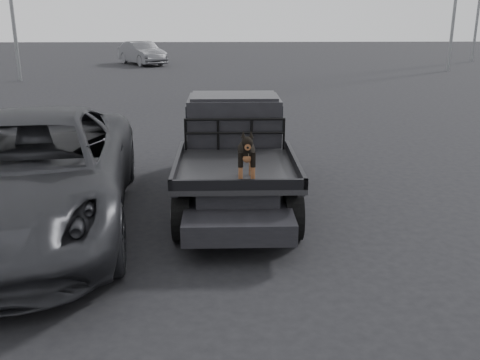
{
  "coord_description": "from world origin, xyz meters",
  "views": [
    {
      "loc": [
        -0.82,
        -6.86,
        3.26
      ],
      "look_at": [
        -0.63,
        -0.2,
        1.18
      ],
      "focal_mm": 40.0,
      "sensor_mm": 36.0,
      "label": 1
    }
  ],
  "objects_px": {
    "dog": "(246,154)",
    "distant_car_a": "(142,53)",
    "flatbed_ute": "(235,177)",
    "parked_suv": "(30,174)"
  },
  "relations": [
    {
      "from": "dog",
      "to": "parked_suv",
      "type": "distance_m",
      "value": 3.38
    },
    {
      "from": "flatbed_ute",
      "to": "distant_car_a",
      "type": "bearing_deg",
      "value": 101.59
    },
    {
      "from": "flatbed_ute",
      "to": "dog",
      "type": "height_order",
      "value": "dog"
    },
    {
      "from": "dog",
      "to": "distant_car_a",
      "type": "relative_size",
      "value": 0.16
    },
    {
      "from": "flatbed_ute",
      "to": "distant_car_a",
      "type": "distance_m",
      "value": 28.03
    },
    {
      "from": "distant_car_a",
      "to": "flatbed_ute",
      "type": "bearing_deg",
      "value": -110.82
    },
    {
      "from": "parked_suv",
      "to": "distant_car_a",
      "type": "height_order",
      "value": "parked_suv"
    },
    {
      "from": "flatbed_ute",
      "to": "dog",
      "type": "relative_size",
      "value": 7.3
    },
    {
      "from": "parked_suv",
      "to": "distant_car_a",
      "type": "xyz_separation_m",
      "value": [
        -2.43,
        28.62,
        -0.14
      ]
    },
    {
      "from": "dog",
      "to": "distant_car_a",
      "type": "xyz_separation_m",
      "value": [
        -5.76,
        29.05,
        -0.53
      ]
    }
  ]
}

